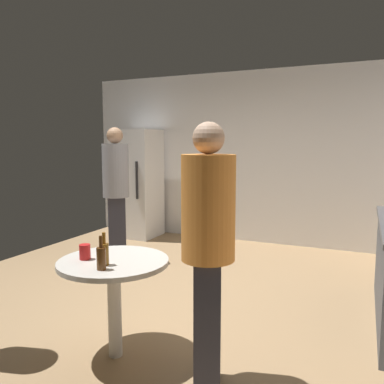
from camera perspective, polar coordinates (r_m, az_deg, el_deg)
name	(u,v)px	position (r m, az deg, el deg)	size (l,w,h in m)	color
ground_plane	(166,301)	(4.22, -3.83, -15.52)	(5.20, 5.20, 0.10)	#9E7C56
wall_back	(242,157)	(6.34, 7.24, 5.02)	(5.32, 0.06, 2.70)	silver
refrigerator	(137,183)	(6.69, -8.02, 1.25)	(0.70, 0.68, 1.80)	white
foreground_table	(114,274)	(2.96, -11.34, -11.60)	(0.80, 0.80, 0.73)	beige
beer_bottle_amber	(104,253)	(2.79, -12.67, -8.71)	(0.06, 0.06, 0.23)	#8C5919
beer_bottle_brown	(101,257)	(2.70, -13.09, -9.28)	(0.06, 0.06, 0.23)	#593314
plastic_cup_red	(85,252)	(2.97, -15.39, -8.42)	(0.08, 0.08, 0.11)	red
person_in_orange_shirt	(208,235)	(2.47, 2.36, -6.29)	(0.43, 0.43, 1.70)	#2D2D38
person_in_gray_shirt	(116,184)	(5.19, -11.03, 1.15)	(0.48, 0.48, 1.78)	#2D2D38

